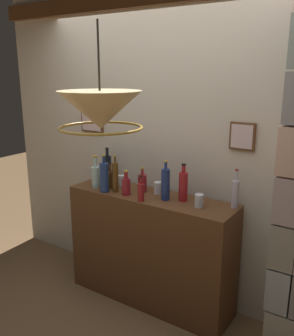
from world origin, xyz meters
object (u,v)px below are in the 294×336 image
(liquor_bottle_scotch, at_px, (165,184))
(glass_tumbler_highball, at_px, (122,180))
(liquor_bottle_sherry, at_px, (111,179))
(glass_tumbler_rocks, at_px, (199,201))
(liquor_bottle_port, at_px, (142,183))
(liquor_bottle_vermouth, at_px, (108,167))
(pendant_lamp, at_px, (100,111))
(liquor_bottle_gin, at_px, (104,177))
(liquor_bottle_brandy, at_px, (183,186))
(liquor_bottle_bourbon, at_px, (126,185))
(liquor_bottle_tequila, at_px, (96,176))
(liquor_bottle_mezcal, at_px, (115,177))
(liquor_bottle_rum, at_px, (235,193))
(glass_tumbler_shot, at_px, (158,188))
(liquor_bottle_whiskey, at_px, (141,191))

(liquor_bottle_scotch, height_order, glass_tumbler_highball, liquor_bottle_scotch)
(liquor_bottle_sherry, bearing_deg, glass_tumbler_rocks, 0.66)
(liquor_bottle_port, height_order, glass_tumbler_highball, liquor_bottle_port)
(liquor_bottle_vermouth, distance_m, pendant_lamp, 1.46)
(liquor_bottle_gin, distance_m, liquor_bottle_brandy, 0.70)
(liquor_bottle_bourbon, height_order, liquor_bottle_gin, liquor_bottle_gin)
(liquor_bottle_gin, bearing_deg, liquor_bottle_vermouth, 124.62)
(liquor_bottle_scotch, relative_size, liquor_bottle_sherry, 1.36)
(liquor_bottle_bourbon, height_order, liquor_bottle_port, liquor_bottle_port)
(liquor_bottle_port, xyz_separation_m, liquor_bottle_vermouth, (-0.47, 0.09, 0.05))
(liquor_bottle_scotch, relative_size, liquor_bottle_tequila, 1.12)
(liquor_bottle_brandy, xyz_separation_m, liquor_bottle_mezcal, (-0.59, -0.13, 0.01))
(liquor_bottle_gin, relative_size, liquor_bottle_sherry, 1.37)
(liquor_bottle_rum, xyz_separation_m, pendant_lamp, (-0.46, -1.00, 0.68))
(liquor_bottle_gin, distance_m, pendant_lamp, 1.17)
(liquor_bottle_scotch, bearing_deg, liquor_bottle_gin, -167.94)
(liquor_bottle_rum, relative_size, liquor_bottle_mezcal, 0.94)
(glass_tumbler_rocks, relative_size, glass_tumbler_shot, 1.01)
(liquor_bottle_sherry, bearing_deg, liquor_bottle_whiskey, -16.50)
(liquor_bottle_whiskey, xyz_separation_m, liquor_bottle_scotch, (0.15, 0.13, 0.06))
(liquor_bottle_bourbon, relative_size, liquor_bottle_gin, 0.64)
(liquor_bottle_rum, bearing_deg, liquor_bottle_vermouth, 179.25)
(liquor_bottle_rum, xyz_separation_m, liquor_bottle_port, (-0.81, -0.08, -0.04))
(liquor_bottle_port, xyz_separation_m, liquor_bottle_gin, (-0.28, -0.18, 0.05))
(liquor_bottle_bourbon, xyz_separation_m, liquor_bottle_brandy, (0.47, 0.14, 0.05))
(liquor_bottle_whiskey, bearing_deg, liquor_bottle_bourbon, 163.71)
(liquor_bottle_rum, relative_size, liquor_bottle_brandy, 1.00)
(liquor_bottle_tequila, relative_size, glass_tumbler_shot, 2.88)
(liquor_bottle_rum, relative_size, liquor_bottle_tequila, 1.05)
(liquor_bottle_mezcal, distance_m, glass_tumbler_shot, 0.38)
(liquor_bottle_port, relative_size, liquor_bottle_sherry, 0.90)
(liquor_bottle_port, distance_m, liquor_bottle_vermouth, 0.48)
(liquor_bottle_rum, height_order, liquor_bottle_brandy, liquor_bottle_brandy)
(liquor_bottle_tequila, xyz_separation_m, liquor_bottle_vermouth, (-0.05, 0.23, 0.02))
(liquor_bottle_brandy, bearing_deg, liquor_bottle_port, 179.36)
(liquor_bottle_scotch, distance_m, glass_tumbler_rocks, 0.31)
(liquor_bottle_tequila, bearing_deg, liquor_bottle_mezcal, 1.05)
(liquor_bottle_tequila, xyz_separation_m, glass_tumbler_shot, (0.55, 0.17, -0.06))
(liquor_bottle_mezcal, xyz_separation_m, glass_tumbler_shot, (0.33, 0.16, -0.08))
(liquor_bottle_bourbon, distance_m, pendant_lamp, 1.14)
(liquor_bottle_vermouth, bearing_deg, liquor_bottle_bourbon, -30.75)
(liquor_bottle_gin, distance_m, liquor_bottle_sherry, 0.12)
(liquor_bottle_rum, bearing_deg, pendant_lamp, -114.93)
(liquor_bottle_sherry, relative_size, pendant_lamp, 0.41)
(liquor_bottle_bourbon, relative_size, liquor_bottle_sherry, 0.88)
(liquor_bottle_tequila, xyz_separation_m, glass_tumbler_rocks, (0.99, 0.07, -0.06))
(glass_tumbler_shot, height_order, pendant_lamp, pendant_lamp)
(glass_tumbler_shot, bearing_deg, liquor_bottle_tequila, -163.15)
(glass_tumbler_rocks, height_order, glass_tumbler_highball, glass_tumbler_rocks)
(liquor_bottle_tequila, height_order, glass_tumbler_highball, liquor_bottle_tequila)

